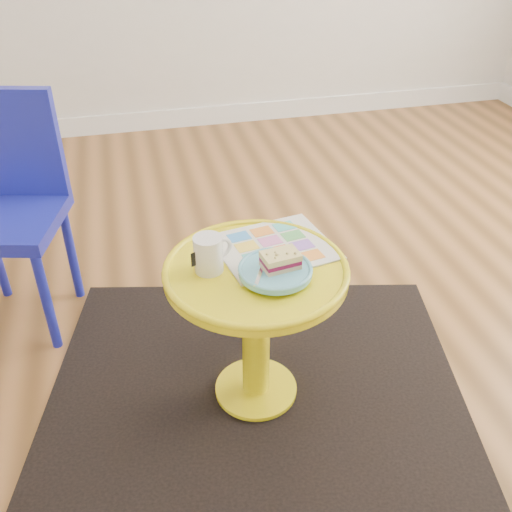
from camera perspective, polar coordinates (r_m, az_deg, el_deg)
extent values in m
plane|color=brown|center=(2.22, 8.52, -4.80)|extent=(4.00, 4.00, 0.00)
cube|color=white|center=(3.87, -2.27, 14.06)|extent=(4.00, 0.02, 0.12)
cube|color=black|center=(1.86, 0.00, -13.29)|extent=(1.51, 1.36, 0.01)
cylinder|color=yellow|center=(1.86, 0.00, -13.15)|extent=(0.26, 0.26, 0.02)
cylinder|color=yellow|center=(1.70, 0.00, -7.92)|extent=(0.08, 0.08, 0.43)
cylinder|color=yellow|center=(1.56, 0.00, -1.62)|extent=(0.51, 0.51, 0.03)
cylinder|color=#191FA3|center=(2.02, -20.16, -4.43)|extent=(0.03, 0.03, 0.38)
cylinder|color=#191FA3|center=(2.24, -17.94, 0.10)|extent=(0.03, 0.03, 0.38)
cube|color=#191FA3|center=(2.07, -23.89, 3.18)|extent=(0.44, 0.44, 0.05)
cube|color=#191FA3|center=(2.11, -23.63, 10.26)|extent=(0.36, 0.13, 0.38)
cube|color=silver|center=(1.63, 1.86, 0.92)|extent=(0.36, 0.32, 0.01)
cylinder|color=white|center=(1.52, -4.79, 0.19)|extent=(0.08, 0.08, 0.10)
torus|color=white|center=(1.53, -3.41, 0.86)|extent=(0.06, 0.03, 0.06)
cylinder|color=#D1B78C|center=(1.49, -4.87, 1.65)|extent=(0.07, 0.07, 0.01)
cylinder|color=#61B4CE|center=(1.51, 1.94, -1.84)|extent=(0.08, 0.08, 0.01)
cylinder|color=#61B4CE|center=(1.51, 1.94, -1.50)|extent=(0.20, 0.20, 0.02)
cube|color=#D3BC8C|center=(1.51, 2.45, -0.88)|extent=(0.11, 0.08, 0.01)
cube|color=maroon|center=(1.50, 2.47, -0.47)|extent=(0.10, 0.08, 0.01)
cube|color=#EADB8C|center=(1.49, 2.48, 0.00)|extent=(0.11, 0.08, 0.02)
cube|color=silver|center=(1.48, 0.43, -1.77)|extent=(0.06, 0.11, 0.00)
cube|color=silver|center=(1.54, 0.96, -0.29)|extent=(0.03, 0.04, 0.00)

